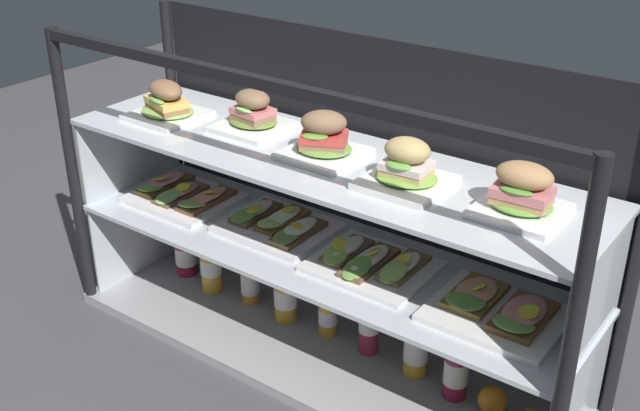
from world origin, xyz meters
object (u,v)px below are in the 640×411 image
Objects in this scene: orange_fruit_near_left_post at (493,400)px; open_sandwich_tray_mid_right at (183,195)px; juice_bottle_near_post at (328,310)px; juice_bottle_front_middle at (456,367)px; open_sandwich_tray_right_of_center at (371,263)px; juice_bottle_back_left at (369,320)px; open_sandwich_tray_center at (278,224)px; juice_bottle_front_fourth at (250,276)px; plated_roll_sandwich_mid_right at (167,104)px; plated_roll_sandwich_right_of_center at (523,194)px; plated_roll_sandwich_far_left at (253,115)px; juice_bottle_front_second at (211,262)px; plated_roll_sandwich_center at (324,140)px; juice_bottle_back_right at (186,251)px; open_sandwich_tray_far_right at (498,310)px; juice_bottle_front_right_end at (416,345)px; plated_roll_sandwich_far_right at (406,169)px; juice_bottle_back_center at (285,292)px.

open_sandwich_tray_mid_right is at bearing -178.44° from orange_fruit_near_left_post.
juice_bottle_front_middle reaches higher than juice_bottle_near_post.
juice_bottle_back_left is at bearing 121.52° from open_sandwich_tray_right_of_center.
juice_bottle_front_fourth is at bearing 166.64° from open_sandwich_tray_center.
juice_bottle_front_fourth is at bearing 21.35° from plated_roll_sandwich_mid_right.
plated_roll_sandwich_right_of_center is 0.80m from juice_bottle_near_post.
open_sandwich_tray_center is 0.34m from open_sandwich_tray_right_of_center.
plated_roll_sandwich_far_left is at bearing 10.62° from open_sandwich_tray_mid_right.
juice_bottle_front_second is at bearing 24.36° from open_sandwich_tray_mid_right.
orange_fruit_near_left_post is at bearing 2.93° from plated_roll_sandwich_mid_right.
plated_roll_sandwich_center is at bearing -177.41° from orange_fruit_near_left_post.
open_sandwich_tray_right_of_center is at bearing -4.32° from juice_bottle_back_right.
juice_bottle_back_left is 3.34× the size of orange_fruit_near_left_post.
juice_bottle_front_middle is at bearing 3.34° from plated_roll_sandwich_mid_right.
plated_roll_sandwich_mid_right is at bearing -179.15° from open_sandwich_tray_far_right.
juice_bottle_front_right_end is (-0.26, 0.05, -0.55)m from plated_roll_sandwich_right_of_center.
plated_roll_sandwich_mid_right is at bearing -177.07° from orange_fruit_near_left_post.
open_sandwich_tray_center is at bearing -13.36° from juice_bottle_front_fourth.
juice_bottle_near_post is at bearing 162.66° from open_sandwich_tray_right_of_center.
juice_bottle_near_post is (0.26, 0.01, -0.56)m from plated_roll_sandwich_far_left.
juice_bottle_back_left reaches higher than juice_bottle_front_right_end.
open_sandwich_tray_far_right is 1.17m from juice_bottle_back_right.
plated_roll_sandwich_far_right and plated_roll_sandwich_right_of_center have the same top height.
plated_roll_sandwich_far_left is at bearing 178.58° from orange_fruit_near_left_post.
orange_fruit_near_left_post is (-0.02, 0.03, -0.61)m from plated_roll_sandwich_right_of_center.
open_sandwich_tray_mid_right reaches higher than juice_bottle_back_left.
juice_bottle_front_second is (-0.99, 0.04, -0.23)m from open_sandwich_tray_far_right.
open_sandwich_tray_far_right is at bearing 0.85° from plated_roll_sandwich_mid_right.
juice_bottle_front_right_end is (0.75, 0.02, -0.01)m from juice_bottle_front_second.
open_sandwich_tray_far_right is (0.37, -0.01, 0.00)m from open_sandwich_tray_right_of_center.
plated_roll_sandwich_far_right is 0.78× the size of juice_bottle_back_left.
juice_bottle_front_second is (0.08, 0.06, -0.54)m from plated_roll_sandwich_mid_right.
juice_bottle_back_right is at bearing 179.85° from juice_bottle_front_fourth.
open_sandwich_tray_center is at bearing -173.16° from juice_bottle_back_left.
juice_bottle_front_second reaches higher than juice_bottle_back_center.
plated_roll_sandwich_far_right is 0.70m from juice_bottle_back_center.
plated_roll_sandwich_right_of_center is at bearing -8.06° from juice_bottle_back_left.
juice_bottle_back_right is 0.90× the size of juice_bottle_back_center.
open_sandwich_tray_mid_right is 0.44m from juice_bottle_back_center.
juice_bottle_front_second is 3.22× the size of orange_fruit_near_left_post.
plated_roll_sandwich_center is at bearing -5.97° from open_sandwich_tray_center.
plated_roll_sandwich_center reaches higher than juice_bottle_back_right.
juice_bottle_back_right is (-1.14, 0.07, -0.25)m from open_sandwich_tray_far_right.
juice_bottle_back_left reaches higher than juice_bottle_near_post.
juice_bottle_back_left is (0.40, 0.01, -0.53)m from plated_roll_sandwich_far_left.
plated_roll_sandwich_mid_right is 0.92× the size of juice_bottle_back_right.
open_sandwich_tray_far_right is (1.07, 0.02, -0.30)m from plated_roll_sandwich_mid_right.
open_sandwich_tray_far_right is 1.53× the size of juice_bottle_near_post.
open_sandwich_tray_far_right is (0.80, -0.06, -0.30)m from plated_roll_sandwich_far_left.
orange_fruit_near_left_post is (0.70, 0.01, -0.30)m from open_sandwich_tray_center.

